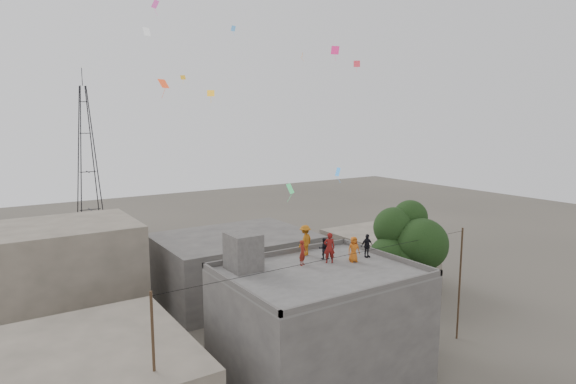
{
  "coord_description": "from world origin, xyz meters",
  "views": [
    {
      "loc": [
        -14.9,
        -19.81,
        14.14
      ],
      "look_at": [
        -0.64,
        2.1,
        10.21
      ],
      "focal_mm": 30.0,
      "sensor_mm": 36.0,
      "label": 1
    }
  ],
  "objects_px": {
    "stair_head_box": "(243,252)",
    "transmission_tower": "(87,164)",
    "tree": "(408,249)",
    "person_dark_adult": "(367,246)",
    "person_red_adult": "(329,248)"
  },
  "relations": [
    {
      "from": "stair_head_box",
      "to": "person_red_adult",
      "type": "bearing_deg",
      "value": -18.55
    },
    {
      "from": "stair_head_box",
      "to": "person_dark_adult",
      "type": "height_order",
      "value": "stair_head_box"
    },
    {
      "from": "tree",
      "to": "person_dark_adult",
      "type": "xyz_separation_m",
      "value": [
        -3.35,
        0.12,
        0.7
      ]
    },
    {
      "from": "tree",
      "to": "person_dark_adult",
      "type": "bearing_deg",
      "value": 177.88
    },
    {
      "from": "person_dark_adult",
      "to": "tree",
      "type": "bearing_deg",
      "value": 0.39
    },
    {
      "from": "tree",
      "to": "person_dark_adult",
      "type": "distance_m",
      "value": 3.43
    },
    {
      "from": "person_red_adult",
      "to": "transmission_tower",
      "type": "bearing_deg",
      "value": -54.24
    },
    {
      "from": "transmission_tower",
      "to": "person_dark_adult",
      "type": "height_order",
      "value": "transmission_tower"
    },
    {
      "from": "stair_head_box",
      "to": "person_dark_adult",
      "type": "bearing_deg",
      "value": -14.61
    },
    {
      "from": "stair_head_box",
      "to": "person_red_adult",
      "type": "xyz_separation_m",
      "value": [
        4.66,
        -1.56,
        -0.12
      ]
    },
    {
      "from": "stair_head_box",
      "to": "transmission_tower",
      "type": "height_order",
      "value": "transmission_tower"
    },
    {
      "from": "person_red_adult",
      "to": "person_dark_adult",
      "type": "xyz_separation_m",
      "value": [
        2.56,
        -0.32,
        -0.18
      ]
    },
    {
      "from": "stair_head_box",
      "to": "tree",
      "type": "relative_size",
      "value": 0.22
    },
    {
      "from": "person_dark_adult",
      "to": "person_red_adult",
      "type": "bearing_deg",
      "value": 175.44
    },
    {
      "from": "transmission_tower",
      "to": "person_dark_adult",
      "type": "bearing_deg",
      "value": -78.47
    }
  ]
}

